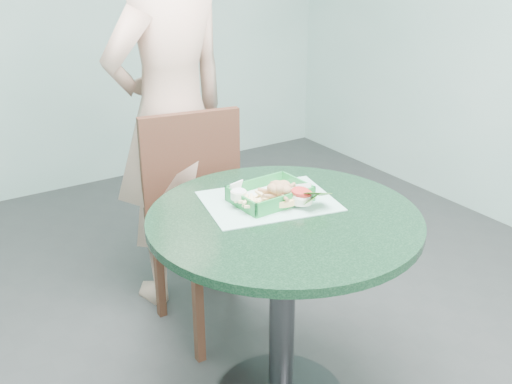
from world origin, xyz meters
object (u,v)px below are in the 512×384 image
diner_person (170,84)px  sauce_ramekin (238,199)px  dining_chair (205,208)px  cafe_table (283,265)px  crab_sandwich (279,197)px  food_basket (270,202)px

diner_person → sauce_ramekin: (-0.13, -0.78, -0.22)m
dining_chair → diner_person: diner_person is taller
cafe_table → diner_person: 1.01m
diner_person → crab_sandwich: diner_person is taller
dining_chair → diner_person: size_ratio=0.46×
cafe_table → food_basket: (0.02, 0.12, 0.19)m
food_basket → crab_sandwich: (0.01, -0.04, 0.03)m
diner_person → sauce_ramekin: bearing=69.7°
dining_chair → food_basket: (-0.02, -0.53, 0.23)m
food_basket → diner_person: bearing=89.2°
crab_sandwich → sauce_ramekin: size_ratio=2.41×
crab_sandwich → dining_chair: bearing=88.9°
dining_chair → diner_person: (-0.01, 0.27, 0.49)m
sauce_ramekin → food_basket: bearing=-8.2°
crab_sandwich → sauce_ramekin: bearing=155.2°
dining_chair → cafe_table: bearing=-84.1°
food_basket → crab_sandwich: 0.05m
food_basket → sauce_ramekin: sauce_ramekin is taller
cafe_table → crab_sandwich: bearing=66.8°
dining_chair → crab_sandwich: bearing=-81.4°
cafe_table → sauce_ramekin: bearing=125.9°
diner_person → crab_sandwich: size_ratio=15.83×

